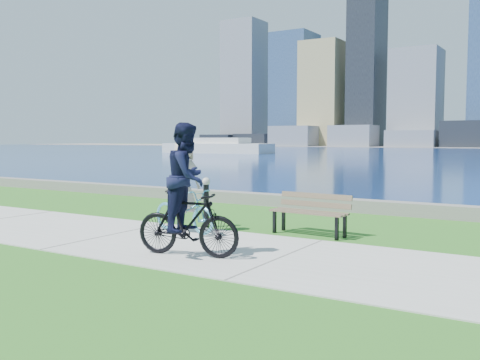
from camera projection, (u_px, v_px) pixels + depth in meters
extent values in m
plane|color=#235F19|center=(281.00, 258.00, 9.06)|extent=(320.00, 320.00, 0.00)
cube|color=#ABABA6|center=(281.00, 257.00, 9.06)|extent=(80.00, 3.50, 0.02)
cube|color=slate|center=(387.00, 208.00, 14.31)|extent=(90.00, 0.50, 0.35)
cube|color=black|center=(222.00, 140.00, 155.15)|extent=(9.74, 9.07, 3.21)
cube|color=black|center=(254.00, 140.00, 150.50)|extent=(10.21, 6.57, 3.39)
cube|color=slate|center=(293.00, 136.00, 140.20)|extent=(11.43, 7.25, 5.35)
cube|color=slate|center=(353.00, 136.00, 132.76)|extent=(10.66, 8.03, 5.33)
cube|color=slate|center=(413.00, 139.00, 125.62)|extent=(11.13, 9.44, 3.98)
cube|color=black|center=(468.00, 134.00, 119.14)|extent=(11.13, 6.34, 6.04)
cube|color=slate|center=(244.00, 84.00, 162.20)|extent=(11.16, 9.83, 37.25)
cube|color=navy|center=(295.00, 90.00, 153.16)|extent=(10.97, 11.76, 31.87)
cube|color=#908459|center=(323.00, 94.00, 143.97)|extent=(10.61, 9.80, 27.96)
cube|color=black|center=(368.00, 18.00, 136.91)|extent=(7.40, 11.16, 66.08)
cube|color=slate|center=(416.00, 98.00, 132.54)|extent=(11.32, 10.71, 24.00)
cube|color=silver|center=(217.00, 148.00, 74.41)|extent=(15.93, 4.55, 1.37)
cube|color=silver|center=(217.00, 141.00, 74.33)|extent=(9.11, 3.41, 0.80)
cube|color=black|center=(274.00, 222.00, 11.47)|extent=(0.07, 0.07, 0.47)
cube|color=black|center=(337.00, 229.00, 10.62)|extent=(0.07, 0.07, 0.47)
cube|color=black|center=(284.00, 220.00, 11.77)|extent=(0.07, 0.07, 0.47)
cube|color=black|center=(345.00, 226.00, 10.92)|extent=(0.07, 0.07, 0.47)
cube|color=brown|center=(305.00, 213.00, 11.03)|extent=(1.67, 0.22, 0.04)
cube|color=brown|center=(308.00, 212.00, 11.16)|extent=(1.67, 0.22, 0.04)
cube|color=brown|center=(312.00, 211.00, 11.30)|extent=(1.67, 0.22, 0.04)
cube|color=brown|center=(315.00, 204.00, 11.39)|extent=(1.67, 0.18, 0.12)
cube|color=brown|center=(316.00, 196.00, 11.40)|extent=(1.67, 0.18, 0.12)
cylinder|color=black|center=(206.00, 205.00, 12.18)|extent=(0.13, 0.13, 1.01)
sphere|color=beige|center=(206.00, 182.00, 12.13)|extent=(0.18, 0.18, 0.18)
imported|color=#50A5C3|center=(184.00, 210.00, 11.48)|extent=(0.89, 1.84, 0.92)
imported|color=beige|center=(184.00, 176.00, 11.42)|extent=(0.61, 0.83, 1.54)
imported|color=black|center=(188.00, 223.00, 9.09)|extent=(0.90, 1.94, 1.13)
imported|color=black|center=(187.00, 177.00, 9.03)|extent=(0.85, 1.00, 1.84)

